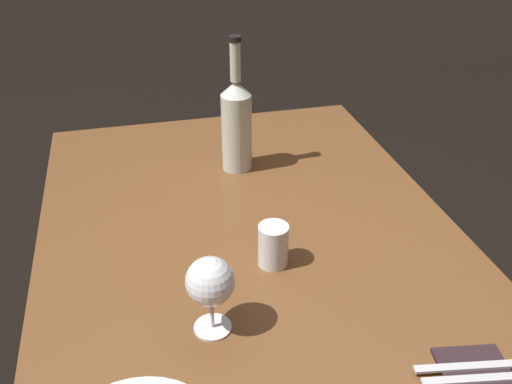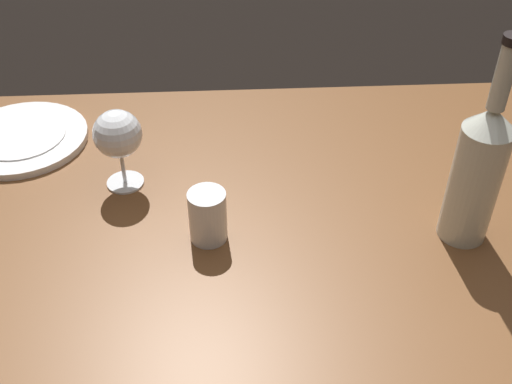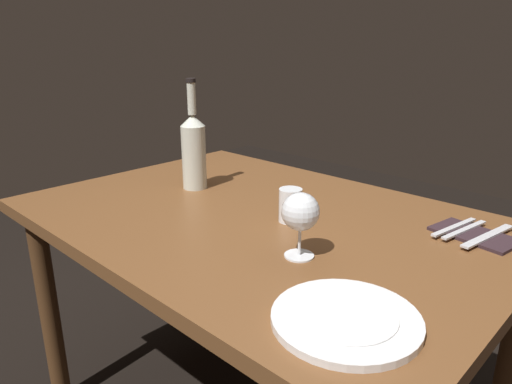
% 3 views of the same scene
% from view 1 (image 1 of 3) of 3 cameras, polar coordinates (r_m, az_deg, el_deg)
% --- Properties ---
extents(dining_table, '(1.30, 0.90, 0.74)m').
position_cam_1_polar(dining_table, '(1.26, -0.29, -8.01)').
color(dining_table, brown).
rests_on(dining_table, ground).
extents(wine_glass_left, '(0.08, 0.08, 0.15)m').
position_cam_1_polar(wine_glass_left, '(0.94, -4.66, -9.13)').
color(wine_glass_left, white).
rests_on(wine_glass_left, dining_table).
extents(wine_bottle, '(0.08, 0.08, 0.34)m').
position_cam_1_polar(wine_bottle, '(1.42, -1.99, 7.04)').
color(wine_bottle, silver).
rests_on(wine_bottle, dining_table).
extents(water_tumbler, '(0.06, 0.06, 0.09)m').
position_cam_1_polar(water_tumbler, '(1.11, 1.76, -5.60)').
color(water_tumbler, white).
rests_on(water_tumbler, dining_table).
extents(fork_inner, '(0.04, 0.18, 0.00)m').
position_cam_1_polar(fork_inner, '(0.98, 21.67, -17.19)').
color(fork_inner, silver).
rests_on(fork_inner, folded_napkin).
extents(fork_outer, '(0.04, 0.18, 0.00)m').
position_cam_1_polar(fork_outer, '(0.99, 20.87, -16.20)').
color(fork_outer, silver).
rests_on(fork_outer, folded_napkin).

